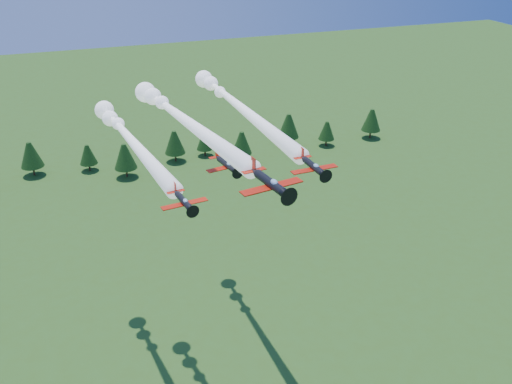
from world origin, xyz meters
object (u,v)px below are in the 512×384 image
object	(u,v)px
plane_lead	(181,117)
plane_right	(237,104)
plane_slot	(227,165)
plane_left	(128,137)

from	to	relation	value
plane_lead	plane_right	xyz separation A→B (m)	(13.51, 13.37, -3.35)
plane_slot	plane_right	bearing A→B (deg)	58.20
plane_left	plane_slot	distance (m)	22.81
plane_right	plane_left	bearing A→B (deg)	-172.87
plane_lead	plane_left	bearing A→B (deg)	118.11
plane_left	plane_slot	xyz separation A→B (m)	(12.08, -19.32, 1.04)
plane_right	plane_lead	bearing A→B (deg)	-138.30
plane_left	plane_slot	bearing A→B (deg)	-65.66
plane_left	plane_right	distance (m)	21.56
plane_lead	plane_left	xyz separation A→B (m)	(-7.56, 9.61, -5.89)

